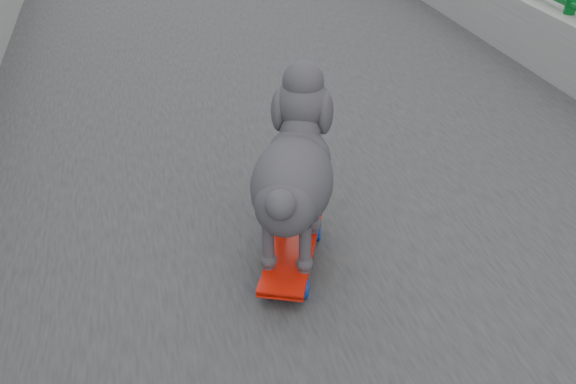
{
  "coord_description": "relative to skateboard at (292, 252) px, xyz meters",
  "views": [
    {
      "loc": [
        -0.64,
        1.23,
        8.2
      ],
      "look_at": [
        -0.25,
        2.84,
        7.22
      ],
      "focal_mm": 42.0,
      "sensor_mm": 36.0,
      "label": 1
    }
  ],
  "objects": [
    {
      "name": "poodle",
      "position": [
        0.01,
        0.03,
        0.26
      ],
      "size": [
        0.34,
        0.51,
        0.45
      ],
      "rotation": [
        0.0,
        0.0,
        -0.4
      ],
      "color": "#2E2B30",
      "rests_on": "skateboard"
    },
    {
      "name": "skateboard",
      "position": [
        0.0,
        0.0,
        0.0
      ],
      "size": [
        0.29,
        0.45,
        0.06
      ],
      "rotation": [
        0.0,
        0.0,
        -0.4
      ],
      "color": "red",
      "rests_on": "footbridge"
    }
  ]
}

